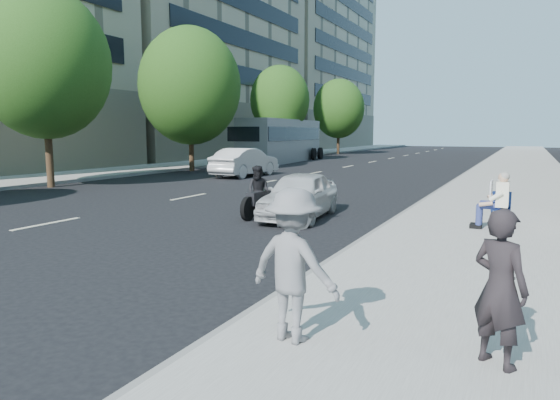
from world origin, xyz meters
The scene contains 15 objects.
ground centered at (0.00, 0.00, 0.00)m, with size 160.00×160.00×0.00m, color black.
near_sidewalk centered at (4.00, 20.00, 0.07)m, with size 5.00×120.00×0.15m, color gray.
far_sidewalk centered at (-16.75, 20.00, 0.07)m, with size 4.50×120.00×0.15m, color gray.
far_bldg_north centered at (-30.00, 62.00, 14.00)m, with size 22.00×28.00×28.00m, color tan.
tree_far_b centered at (-13.70, 8.00, 5.13)m, with size 5.40×5.40×8.24m.
tree_far_c centered at (-13.70, 18.00, 5.02)m, with size 6.00×6.00×8.47m.
tree_far_d centered at (-13.70, 30.00, 4.89)m, with size 4.80×4.80×7.65m.
tree_far_e centered at (-13.70, 44.00, 4.78)m, with size 5.40×5.40×7.89m.
seated_protester centered at (3.84, 5.51, 0.87)m, with size 0.83×1.12×1.31m.
jogger centered at (2.30, -2.02, 0.96)m, with size 1.04×0.60×1.62m, color slate.
pedestrian_woman centered at (4.26, -1.70, 0.90)m, with size 0.55×0.36×1.50m, color black.
white_sedan_near centered at (-1.11, 5.77, 0.63)m, with size 1.49×3.71×1.27m, color silver.
white_sedan_mid centered at (-8.98, 16.28, 0.75)m, with size 1.59×4.55×1.50m, color silver.
motorcycle centered at (-2.14, 5.34, 0.64)m, with size 0.70×2.04×1.42m.
bus centered at (-13.00, 28.98, 1.64)m, with size 3.61×12.24×3.30m.
Camera 1 is at (4.41, -6.60, 2.33)m, focal length 32.00 mm.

